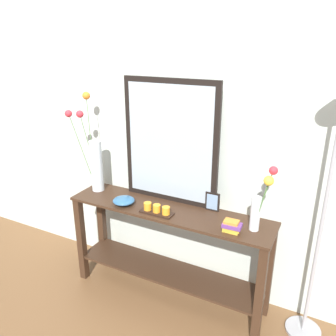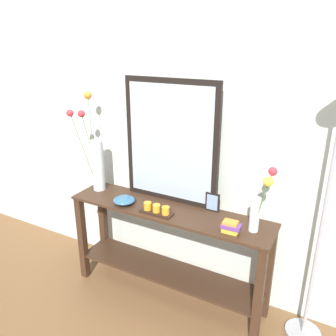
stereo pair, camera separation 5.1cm
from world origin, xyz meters
TOP-DOWN VIEW (x-y plane):
  - ground_plane at (0.00, 0.00)m, footprint 7.00×6.00m
  - wall_back at (0.00, 0.30)m, footprint 6.40×0.08m
  - console_table at (0.00, 0.00)m, footprint 1.55×0.36m
  - mirror_leaning at (-0.06, 0.15)m, footprint 0.74×0.03m
  - tall_vase_left at (-0.68, 0.04)m, footprint 0.20×0.21m
  - vase_right at (0.65, -0.01)m, footprint 0.14×0.09m
  - candle_tray at (-0.04, -0.09)m, footprint 0.24×0.09m
  - picture_frame_small at (0.29, 0.13)m, footprint 0.11×0.01m
  - decorative_bowl at (-0.33, -0.08)m, footprint 0.16×0.16m
  - book_stack at (0.51, -0.09)m, footprint 0.13×0.09m
  - floor_lamp at (1.02, 0.09)m, footprint 0.24×0.24m

SIDE VIEW (x-z plane):
  - ground_plane at x=0.00m, z-range -0.02..0.00m
  - console_table at x=0.00m, z-range 0.09..0.85m
  - candle_tray at x=-0.04m, z-range 0.76..0.82m
  - decorative_bowl at x=-0.33m, z-range 0.77..0.82m
  - book_stack at x=0.51m, z-range 0.76..0.84m
  - picture_frame_small at x=0.29m, z-range 0.76..0.90m
  - vase_right at x=0.65m, z-range 0.73..1.19m
  - tall_vase_left at x=-0.68m, z-range 0.63..1.42m
  - floor_lamp at x=1.02m, z-range 0.31..2.05m
  - mirror_leaning at x=-0.06m, z-range 0.76..1.68m
  - wall_back at x=0.00m, z-range 0.00..2.70m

